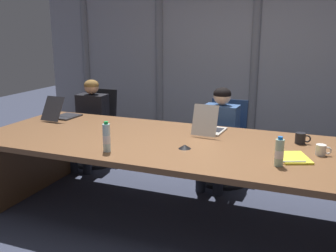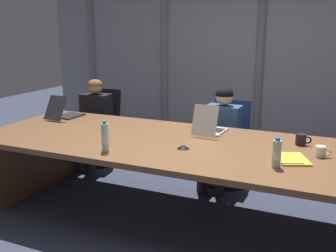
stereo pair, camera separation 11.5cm
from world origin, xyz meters
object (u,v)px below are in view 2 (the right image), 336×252
Objects in this scene: laptop_left_end at (65,113)px; water_bottle_secondary at (105,137)px; coffee_mug_far at (321,151)px; laptop_left_mid at (210,128)px; person_left_end at (93,118)px; conference_mic_left_side at (183,147)px; spiral_notepad at (292,159)px; office_chair_left_mid at (227,152)px; coffee_mug_near at (301,139)px; person_left_mid at (221,131)px; water_bottle_primary at (277,154)px; office_chair_left_end at (100,135)px.

laptop_left_end is 1.78× the size of water_bottle_secondary.
laptop_left_mid is at bearing 162.72° from coffee_mug_far.
person_left_end is at bearing 1.81° from laptop_left_end.
conference_mic_left_side is 0.30× the size of spiral_notepad.
laptop_left_end is at bearing -4.98° from person_left_end.
water_bottle_secondary reaches higher than spiral_notepad.
coffee_mug_near is at bearing 49.48° from office_chair_left_mid.
person_left_mid reaches higher than office_chair_left_mid.
coffee_mug_far is at bearing 69.61° from person_left_end.
water_bottle_secondary is at bearing -151.72° from conference_mic_left_side.
water_bottle_secondary is (-0.61, -1.41, 0.23)m from person_left_mid.
laptop_left_mid reaches higher than spiral_notepad.
person_left_end is (-1.74, -0.16, 0.29)m from office_chair_left_mid.
laptop_left_end is 1.41m from water_bottle_secondary.
water_bottle_secondary reaches higher than coffee_mug_near.
laptop_left_mid reaches higher than conference_mic_left_side.
coffee_mug_far is at bearing 19.09° from spiral_notepad.
office_chair_left_mid is 1.32m from conference_mic_left_side.
laptop_left_end is 1.07× the size of laptop_left_mid.
laptop_left_end reaches higher than coffee_mug_far.
person_left_end is (-1.73, 0.53, -0.17)m from laptop_left_mid.
office_chair_left_end is at bearing 150.63° from water_bottle_primary.
water_bottle_primary is at bearing -127.69° from coffee_mug_far.
conference_mic_left_side is at bearing 53.53° from person_left_end.
water_bottle_secondary is at bearing 34.39° from person_left_end.
laptop_left_mid is at bearing 6.53° from person_left_mid.
coffee_mug_near is (2.59, -0.56, 0.16)m from person_left_end.
spiral_notepad is at bearing -93.53° from coffee_mug_near.
conference_mic_left_side is at bearing 177.24° from laptop_left_mid.
person_left_end is at bearing -84.83° from office_chair_left_mid.
person_left_mid is at bearing 86.70° from person_left_end.
water_bottle_primary is at bearing -130.44° from laptop_left_mid.
person_left_mid is at bearing 88.49° from conference_mic_left_side.
person_left_mid is at bearing 66.44° from water_bottle_secondary.
laptop_left_end is 1.94m from office_chair_left_mid.
person_left_end is at bearing 167.74° from coffee_mug_near.
coffee_mug_near is (0.86, -0.04, -0.01)m from laptop_left_mid.
person_left_mid is at bearing 107.83° from spiral_notepad.
coffee_mug_far is 0.35× the size of spiral_notepad.
laptop_left_mid is 1.65× the size of water_bottle_secondary.
water_bottle_secondary reaches higher than water_bottle_primary.
person_left_end reaches higher than water_bottle_primary.
water_bottle_secondary is (-0.65, -0.88, 0.06)m from laptop_left_mid.
person_left_end reaches higher than conference_mic_left_side.
laptop_left_mid is 1.09m from water_bottle_secondary.
office_chair_left_end reaches higher than conference_mic_left_side.
office_chair_left_end is 7.64× the size of coffee_mug_far.
spiral_notepad is (0.86, -1.03, 0.12)m from person_left_mid.
water_bottle_primary is (2.47, -1.23, 0.22)m from person_left_end.
laptop_left_mid is 3.12× the size of coffee_mug_near.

